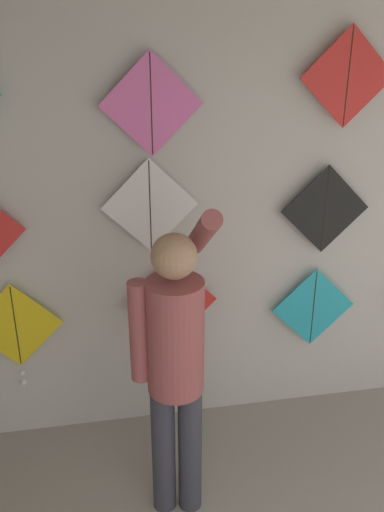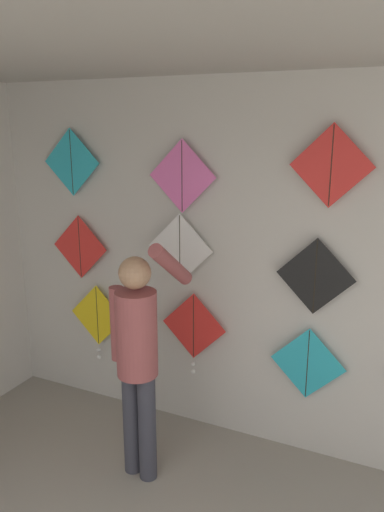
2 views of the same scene
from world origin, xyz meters
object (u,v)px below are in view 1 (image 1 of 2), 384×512
(kite_0, at_px, (16,330))
(kite_2, at_px, (313,307))
(kite_10, at_px, (348,77))
(kite_1, at_px, (172,306))
(kite_9, at_px, (151,105))
(shopkeeper, at_px, (175,356))
(kite_5, at_px, (150,206))
(kite_6, at_px, (325,210))

(kite_0, xyz_separation_m, kite_2, (1.86, 0.00, -0.04))
(kite_0, bearing_deg, kite_10, 0.02)
(kite_1, relative_size, kite_2, 1.25)
(kite_1, distance_m, kite_9, 1.22)
(shopkeeper, bearing_deg, kite_1, 91.21)
(kite_10, bearing_deg, kite_5, 180.00)
(kite_6, relative_size, kite_9, 1.00)
(kite_2, bearing_deg, shopkeeper, -145.24)
(kite_9, bearing_deg, kite_2, 0.00)
(kite_6, distance_m, kite_9, 1.22)
(kite_5, height_order, kite_6, kite_5)
(kite_5, bearing_deg, kite_6, 0.00)
(kite_1, bearing_deg, kite_5, 179.67)
(shopkeeper, distance_m, kite_2, 1.25)
(shopkeeper, xyz_separation_m, kite_6, (1.02, 0.70, 0.45))
(kite_10, bearing_deg, kite_9, 180.00)
(kite_0, relative_size, kite_9, 1.25)
(shopkeeper, bearing_deg, kite_6, 42.98)
(kite_2, height_order, kite_5, kite_5)
(kite_2, xyz_separation_m, kite_10, (0.07, 0.00, 1.43))
(kite_5, bearing_deg, kite_2, 0.00)
(kite_0, distance_m, kite_6, 1.97)
(kite_9, xyz_separation_m, kite_10, (1.09, 0.00, 0.11))
(kite_5, height_order, kite_9, kite_9)
(kite_2, height_order, kite_6, kite_6)
(kite_0, xyz_separation_m, kite_6, (1.87, 0.00, 0.63))
(kite_5, relative_size, kite_9, 1.00)
(kite_0, distance_m, kite_1, 0.94)
(kite_2, distance_m, kite_10, 1.43)
(kite_9, bearing_deg, kite_10, 0.00)
(kite_5, distance_m, kite_6, 1.06)
(kite_0, relative_size, kite_6, 1.25)
(shopkeeper, bearing_deg, kite_9, 98.99)
(kite_1, relative_size, kite_10, 1.25)
(kite_2, distance_m, kite_9, 1.66)
(kite_6, bearing_deg, kite_10, 0.00)
(shopkeeper, distance_m, kite_0, 1.11)
(kite_5, relative_size, kite_6, 1.00)
(kite_0, height_order, kite_9, kite_9)
(kite_6, distance_m, kite_10, 0.76)
(shopkeeper, relative_size, kite_1, 2.51)
(kite_2, distance_m, kite_6, 0.67)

